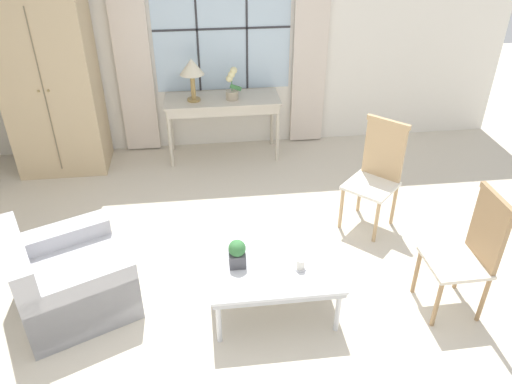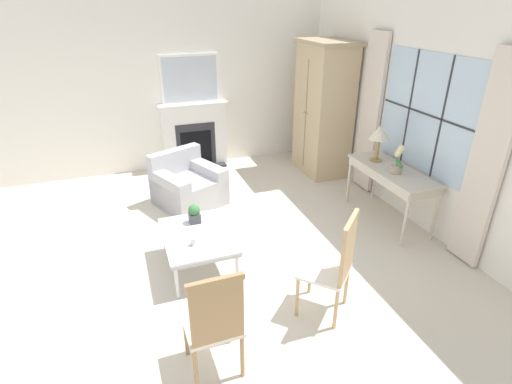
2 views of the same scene
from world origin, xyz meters
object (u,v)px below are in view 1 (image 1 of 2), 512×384
Objects in this scene: console_table at (222,105)px; pillar_candle at (300,265)px; armchair_upholstered at (68,281)px; potted_plant_small at (237,253)px; table_lamp at (192,69)px; accent_chair_wooden at (471,248)px; potted_orchid at (232,86)px; coffee_table at (273,269)px; armoire at (50,77)px; side_chair_wooden at (377,169)px.

console_table is 2.82m from pillar_candle.
potted_plant_small is (1.34, -0.16, 0.28)m from armchair_upholstered.
pillar_candle is at bearing -74.70° from table_lamp.
pillar_candle is (-1.31, 0.10, -0.11)m from accent_chair_wooden.
potted_orchid is at bearing -20.54° from console_table.
pillar_candle is (0.75, -2.74, -0.67)m from table_lamp.
potted_orchid is 0.39× the size of coffee_table.
pillar_candle is (0.20, -0.08, 0.08)m from coffee_table.
potted_orchid is 3.72× the size of pillar_candle.
armchair_upholstered reaches higher than potted_plant_small.
potted_plant_small is at bearing -54.84° from armoire.
potted_orchid is at bearing 96.16° from pillar_candle.
side_chair_wooden is 1.51m from pillar_candle.
table_lamp is 0.50× the size of coffee_table.
coffee_table is (0.09, -2.66, -0.53)m from potted_orchid.
console_table is at bearing 159.46° from potted_orchid.
potted_plant_small is (-0.28, 0.04, 0.16)m from coffee_table.
potted_orchid reaches higher than armchair_upholstered.
armoire is at bearing 101.55° from armchair_upholstered.
accent_chair_wooden is at bearing -6.58° from coffee_table.
armoire is at bearing -179.75° from table_lamp.
side_chair_wooden is (1.28, -1.59, -0.31)m from potted_orchid.
armoire is at bearing 142.05° from accent_chair_wooden.
table_lamp is at bearing 95.92° from potted_plant_small.
console_table is 1.26× the size of side_chair_wooden.
accent_chair_wooden is (1.72, -2.88, -0.09)m from console_table.
armoire is 1.96m from console_table.
coffee_table is at bearing -87.97° from potted_orchid.
pillar_candle is at bearing -8.40° from armchair_upholstered.
potted_orchid reaches higher than pillar_candle.
pillar_candle is at bearing -20.80° from coffee_table.
accent_chair_wooden is at bearing -4.28° from pillar_candle.
console_table is at bearing 60.75° from armchair_upholstered.
table_lamp is 0.45× the size of armchair_upholstered.
armchair_upholstered reaches higher than coffee_table.
accent_chair_wooden reaches higher than coffee_table.
armchair_upholstered is at bearing 173.35° from potted_plant_small.
console_table is at bearing 130.49° from side_chair_wooden.
accent_chair_wooden is 1.05× the size of coffee_table.
coffee_table is (1.62, -0.19, 0.12)m from armchair_upholstered.
console_table is 0.27m from potted_orchid.
accent_chair_wooden is 1.80m from potted_plant_small.
potted_orchid is 3.27m from accent_chair_wooden.
armchair_upholstered is 2.95m from side_chair_wooden.
potted_plant_small is at bearing -6.65° from armchair_upholstered.
console_table is 0.58m from table_lamp.
accent_chair_wooden reaches higher than console_table.
side_chair_wooden reaches higher than coffee_table.
potted_plant_small is 0.50m from pillar_candle.
side_chair_wooden is at bearing 104.75° from accent_chair_wooden.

